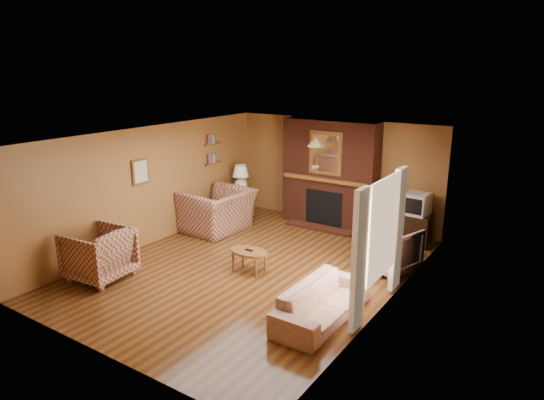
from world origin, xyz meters
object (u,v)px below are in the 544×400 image
Objects in this scene: plaid_loveseat at (218,211)px; plaid_armchair at (99,254)px; floral_sofa at (323,302)px; side_table at (241,203)px; floral_armchair at (389,249)px; tv_stand at (414,229)px; crt_tv at (416,204)px; table_lamp at (241,177)px; coffee_table at (249,254)px; fireplace at (330,174)px.

plaid_loveseat reaches higher than plaid_armchair.
floral_sofa is 3.06× the size of side_table.
floral_armchair is 1.38× the size of tv_stand.
plaid_loveseat is 2.70× the size of crt_tv.
crt_tv is at bearing 4.74° from table_lamp.
coffee_table is at bearing 124.52° from plaid_armchair.
table_lamp is (-4.17, 1.17, 0.55)m from floral_armchair.
plaid_loveseat is 1.56× the size of floral_armchair.
floral_armchair is (2.07, -1.70, -0.77)m from fireplace.
tv_stand is at bearing 4.82° from table_lamp.
fireplace is 1.71× the size of plaid_loveseat.
floral_armchair is 1.73× the size of crt_tv.
coffee_table is at bearing 55.51° from plaid_loveseat.
tv_stand is at bearing -71.80° from floral_armchair.
plaid_loveseat is 1.22m from side_table.
table_lamp is (-2.13, 2.59, 0.63)m from coffee_table.
floral_armchair is 2.49m from coffee_table.
coffee_table is (-1.87, 0.76, 0.07)m from floral_sofa.
fireplace is 4.42m from floral_sofa.
floral_sofa is at bearing -63.95° from fireplace.
floral_armchair is 1.50× the size of side_table.
plaid_loveseat is at bearing -137.07° from fireplace.
table_lamp is at bearing 180.00° from side_table.
crt_tv is (2.02, 2.93, 0.54)m from coffee_table.
floral_sofa is (3.75, -2.17, -0.19)m from plaid_loveseat.
side_table is at bearing -165.71° from fireplace.
coffee_table is 3.35m from side_table.
crt_tv reaches higher than floral_sofa.
floral_armchair is (4.02, 3.06, -0.04)m from plaid_armchair.
coffee_table is (1.98, 1.64, -0.11)m from plaid_armchair.
coffee_table is 3.60m from crt_tv.
plaid_armchair is 6.09m from crt_tv.
fireplace is at bearing 14.29° from table_lamp.
crt_tv is at bearing -5.30° from fireplace.
fireplace reaches higher than coffee_table.
plaid_armchair is (-0.10, -3.05, -0.01)m from plaid_loveseat.
side_table is 0.92× the size of table_lamp.
fireplace is at bearing 135.22° from plaid_loveseat.
plaid_loveseat is 1.44× the size of plaid_armchair.
plaid_loveseat is at bearing -78.10° from side_table.
fireplace reaches higher than side_table.
fireplace is at bearing -22.08° from floral_armchair.
plaid_loveseat reaches higher than side_table.
floral_armchair reaches higher than floral_sofa.
plaid_armchair is at bearing -87.97° from table_lamp.
tv_stand is (4.15, 0.35, 0.03)m from side_table.
table_lamp reaches higher than coffee_table.
plaid_armchair reaches higher than tv_stand.
side_table is at bearing 129.41° from coffee_table.
floral_armchair is at bearing -15.63° from table_lamp.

